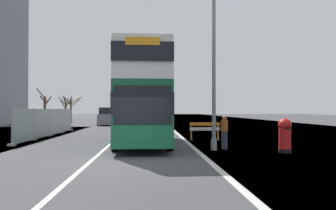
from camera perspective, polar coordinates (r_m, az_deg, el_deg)
name	(u,v)px	position (r m, az deg, el deg)	size (l,w,h in m)	color
ground	(152,165)	(12.52, -2.71, -10.03)	(140.00, 280.00, 0.10)	#38383A
double_decker_bus	(143,96)	(19.41, -4.28, 1.45)	(3.04, 11.16, 5.12)	#145638
lamppost_foreground	(214,69)	(16.63, 7.74, 6.00)	(0.29, 0.70, 8.32)	gray
red_pillar_postbox	(285,134)	(16.32, 19.11, -4.62)	(0.61, 0.61, 1.57)	black
roadworks_barrier	(205,129)	(21.85, 6.22, -4.01)	(1.96, 0.59, 1.14)	orange
construction_site_fence	(49,123)	(26.54, -19.40, -2.86)	(0.44, 13.80, 2.06)	#A8AAAD
car_oncoming_near	(149,120)	(33.93, -3.27, -2.48)	(2.05, 3.83, 2.05)	gray
car_receding_mid	(107,117)	(42.97, -10.26, -2.01)	(2.08, 3.86, 2.24)	slate
bare_tree_far_verge_near	(45,106)	(58.12, -20.10, -0.23)	(2.63, 2.67, 5.46)	#4C3D2D
bare_tree_far_verge_mid	(71,107)	(58.05, -16.08, -0.37)	(2.92, 3.29, 4.32)	#4C3D2D
bare_tree_far_verge_far	(66,108)	(67.73, -16.88, -0.42)	(2.65, 2.68, 4.44)	#4C3D2D
pedestrian_at_kerb	(225,132)	(17.07, 9.52, -4.57)	(0.34, 0.34, 1.66)	#2D3342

